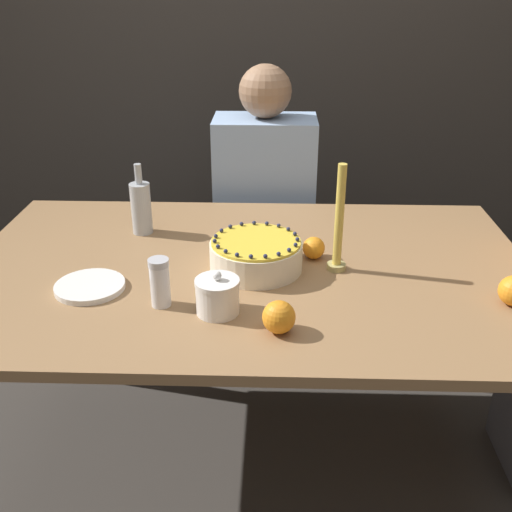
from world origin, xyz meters
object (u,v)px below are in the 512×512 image
sugar_bowl (217,296)px  bottle (141,207)px  person_man_blue_shirt (264,234)px  cake (256,255)px  candle (339,227)px  sugar_shaker (160,282)px

sugar_bowl → bottle: bearing=120.4°
person_man_blue_shirt → cake: bearing=89.2°
candle → bottle: 0.67m
sugar_shaker → candle: (0.47, 0.22, 0.07)m
bottle → person_man_blue_shirt: person_man_blue_shirt is taller
cake → person_man_blue_shirt: person_man_blue_shirt is taller
sugar_shaker → sugar_bowl: bearing=-11.8°
candle → person_man_blue_shirt: bearing=106.9°
sugar_bowl → bottle: (-0.30, 0.50, 0.04)m
sugar_shaker → bottle: bearing=107.1°
sugar_bowl → candle: (0.32, 0.25, 0.08)m
sugar_shaker → bottle: 0.49m
sugar_shaker → person_man_blue_shirt: bearing=75.4°
sugar_shaker → person_man_blue_shirt: size_ratio=0.11×
cake → bottle: bottle is taller
cake → candle: candle is taller
sugar_bowl → cake: bearing=70.3°
sugar_shaker → candle: 0.53m
candle → bottle: (-0.62, 0.25, -0.04)m
cake → person_man_blue_shirt: size_ratio=0.22×
cake → bottle: 0.46m
cake → sugar_bowl: size_ratio=2.30×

